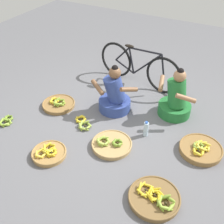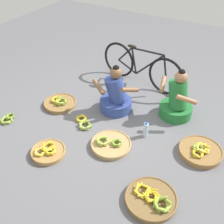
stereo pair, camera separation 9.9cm
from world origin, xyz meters
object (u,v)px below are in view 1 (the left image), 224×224
Objects in this scene: banana_basket_near_bicycle at (49,153)px; banana_basket_front_left at (201,149)px; banana_basket_mid_right at (111,144)px; loose_bananas_near_vendor at (6,121)px; loose_bananas_back_center at (83,123)px; vendor_woman_front at (115,96)px; water_bottle at (146,129)px; vendor_woman_behind at (176,100)px; banana_basket_front_center at (59,104)px; banana_basket_front_right at (154,198)px; bicycle_leaning at (139,66)px.

banana_basket_near_bicycle is 2.07m from banana_basket_front_left.
banana_basket_mid_right is 1.94× the size of loose_bananas_near_vendor.
banana_basket_front_left reaches higher than banana_basket_mid_right.
loose_bananas_back_center is 1.22× the size of loose_bananas_near_vendor.
water_bottle is (0.70, -0.36, -0.14)m from vendor_woman_front.
vendor_woman_behind reaches higher than banana_basket_front_left.
water_bottle is at bearing 0.67° from banana_basket_front_center.
vendor_woman_front is 2.25× the size of loose_bananas_back_center.
loose_bananas_back_center is at bearing 152.94° from banana_basket_front_right.
vendor_woman_front is 1.48× the size of banana_basket_front_center.
banana_basket_front_right is 1.06× the size of banana_basket_mid_right.
banana_basket_front_center is 0.66m from loose_bananas_back_center.
vendor_woman_behind is 1.49m from loose_bananas_back_center.
loose_bananas_near_vendor is at bearing -140.09° from vendor_woman_front.
water_bottle is at bearing -105.66° from vendor_woman_behind.
loose_bananas_near_vendor is at bearing -123.18° from bicycle_leaning.
loose_bananas_near_vendor is (-1.04, 0.24, -0.02)m from banana_basket_near_bicycle.
vendor_woman_front is at bearing 23.34° from banana_basket_front_center.
loose_bananas_near_vendor is (-0.46, -0.73, -0.01)m from banana_basket_front_center.
banana_basket_front_center reaches higher than banana_basket_near_bicycle.
banana_basket_front_center is at bearing 58.10° from loose_bananas_near_vendor.
loose_bananas_near_vendor is at bearing 166.73° from banana_basket_near_bicycle.
banana_basket_front_center is 0.93× the size of banana_basket_front_left.
banana_basket_front_center is 1.31m from banana_basket_mid_right.
banana_basket_mid_right is 1.59× the size of loose_bananas_back_center.
loose_bananas_back_center is (-0.62, 0.21, -0.01)m from banana_basket_mid_right.
banana_basket_mid_right is (1.24, -0.42, 0.00)m from banana_basket_front_center.
banana_basket_near_bicycle is 1.06m from loose_bananas_near_vendor.
banana_basket_front_center reaches higher than loose_bananas_near_vendor.
loose_bananas_near_vendor is (-1.08, -0.52, -0.00)m from loose_bananas_back_center.
banana_basket_front_center is 1.52× the size of loose_bananas_back_center.
vendor_woman_front reaches higher than banana_basket_near_bicycle.
bicycle_leaning is 1.96m from banana_basket_front_left.
banana_basket_front_right is 1.01m from banana_basket_mid_right.
banana_basket_front_right is 1.03× the size of banana_basket_front_left.
banana_basket_front_left is 1.64× the size of loose_bananas_back_center.
bicycle_leaning is 2.87× the size of banana_basket_front_left.
water_bottle is at bearing -26.81° from vendor_woman_front.
banana_basket_front_left is 1.03× the size of banana_basket_mid_right.
bicycle_leaning is 2.97× the size of banana_basket_mid_right.
bicycle_leaning is 1.59m from banana_basket_front_center.
vendor_woman_behind is at bearing 54.94° from banana_basket_near_bicycle.
banana_basket_near_bicycle is at bearing -93.40° from loose_bananas_back_center.
banana_basket_front_left is at bearing 30.23° from banana_basket_near_bicycle.
loose_bananas_back_center is at bearing -18.66° from banana_basket_front_center.
vendor_woman_front is 0.80m from water_bottle.
loose_bananas_back_center is at bearing 160.94° from banana_basket_mid_right.
loose_bananas_back_center is at bearing -112.50° from vendor_woman_front.
banana_basket_near_bicycle reaches higher than loose_bananas_near_vendor.
banana_basket_front_right is at bearing -32.22° from banana_basket_mid_right.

